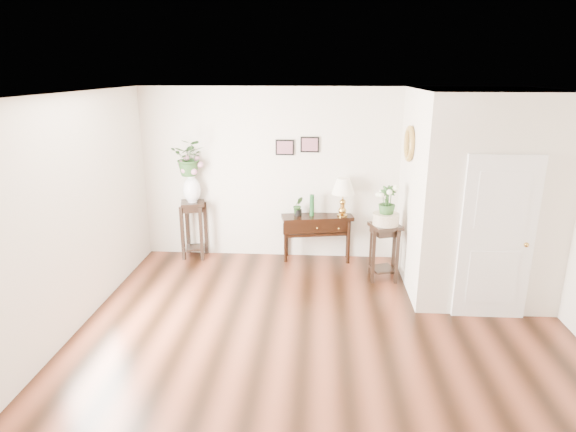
# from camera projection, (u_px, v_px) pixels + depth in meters

# --- Properties ---
(floor) EXTENTS (6.00, 5.50, 0.02)m
(floor) POSITION_uv_depth(u_px,v_px,m) (324.00, 343.00, 5.60)
(floor) COLOR brown
(floor) RESTS_ON ground
(ceiling) EXTENTS (6.00, 5.50, 0.02)m
(ceiling) POSITION_uv_depth(u_px,v_px,m) (330.00, 95.00, 4.78)
(ceiling) COLOR white
(ceiling) RESTS_ON ground
(wall_back) EXTENTS (6.00, 0.02, 2.80)m
(wall_back) POSITION_uv_depth(u_px,v_px,m) (325.00, 175.00, 7.81)
(wall_back) COLOR silver
(wall_back) RESTS_ON ground
(wall_front) EXTENTS (6.00, 0.02, 2.80)m
(wall_front) POSITION_uv_depth(u_px,v_px,m) (332.00, 392.00, 2.57)
(wall_front) COLOR silver
(wall_front) RESTS_ON ground
(wall_left) EXTENTS (0.02, 5.50, 2.80)m
(wall_left) POSITION_uv_depth(u_px,v_px,m) (58.00, 223.00, 5.38)
(wall_left) COLOR silver
(wall_left) RESTS_ON ground
(partition) EXTENTS (1.80, 1.95, 2.80)m
(partition) POSITION_uv_depth(u_px,v_px,m) (475.00, 192.00, 6.75)
(partition) COLOR silver
(partition) RESTS_ON floor
(door) EXTENTS (0.90, 0.05, 2.10)m
(door) POSITION_uv_depth(u_px,v_px,m) (497.00, 239.00, 5.90)
(door) COLOR white
(door) RESTS_ON floor
(art_print_left) EXTENTS (0.30, 0.02, 0.25)m
(art_print_left) POSITION_uv_depth(u_px,v_px,m) (285.00, 147.00, 7.70)
(art_print_left) COLOR black
(art_print_left) RESTS_ON wall_back
(art_print_right) EXTENTS (0.30, 0.02, 0.25)m
(art_print_right) POSITION_uv_depth(u_px,v_px,m) (310.00, 145.00, 7.66)
(art_print_right) COLOR black
(art_print_right) RESTS_ON wall_back
(wall_ornament) EXTENTS (0.07, 0.51, 0.51)m
(wall_ornament) POSITION_uv_depth(u_px,v_px,m) (409.00, 144.00, 6.74)
(wall_ornament) COLOR tan
(wall_ornament) RESTS_ON partition
(console_table) EXTENTS (1.20, 0.59, 0.76)m
(console_table) POSITION_uv_depth(u_px,v_px,m) (317.00, 238.00, 7.95)
(console_table) COLOR black
(console_table) RESTS_ON floor
(table_lamp) EXTENTS (0.38, 0.38, 0.64)m
(table_lamp) POSITION_uv_depth(u_px,v_px,m) (343.00, 195.00, 7.71)
(table_lamp) COLOR #B18636
(table_lamp) RESTS_ON console_table
(green_vase) EXTENTS (0.09, 0.09, 0.35)m
(green_vase) POSITION_uv_depth(u_px,v_px,m) (312.00, 206.00, 7.79)
(green_vase) COLOR #1A4B23
(green_vase) RESTS_ON console_table
(potted_plant) EXTENTS (0.20, 0.18, 0.30)m
(potted_plant) POSITION_uv_depth(u_px,v_px,m) (298.00, 207.00, 7.81)
(potted_plant) COLOR #264B20
(potted_plant) RESTS_ON console_table
(plant_stand_a) EXTENTS (0.46, 0.46, 0.96)m
(plant_stand_a) POSITION_uv_depth(u_px,v_px,m) (194.00, 229.00, 8.05)
(plant_stand_a) COLOR black
(plant_stand_a) RESTS_ON floor
(porcelain_vase) EXTENTS (0.29, 0.29, 0.49)m
(porcelain_vase) POSITION_uv_depth(u_px,v_px,m) (192.00, 188.00, 7.84)
(porcelain_vase) COLOR white
(porcelain_vase) RESTS_ON plant_stand_a
(lily_arrangement) EXTENTS (0.58, 0.51, 0.60)m
(lily_arrangement) POSITION_uv_depth(u_px,v_px,m) (190.00, 160.00, 7.70)
(lily_arrangement) COLOR #264B20
(lily_arrangement) RESTS_ON porcelain_vase
(plant_stand_b) EXTENTS (0.51, 0.51, 0.86)m
(plant_stand_b) POSITION_uv_depth(u_px,v_px,m) (384.00, 252.00, 7.21)
(plant_stand_b) COLOR black
(plant_stand_b) RESTS_ON floor
(ceramic_bowl) EXTENTS (0.42, 0.42, 0.17)m
(ceramic_bowl) POSITION_uv_depth(u_px,v_px,m) (386.00, 219.00, 7.06)
(ceramic_bowl) COLOR silver
(ceramic_bowl) RESTS_ON plant_stand_b
(narcissus) EXTENTS (0.32, 0.32, 0.46)m
(narcissus) POSITION_uv_depth(u_px,v_px,m) (387.00, 202.00, 6.99)
(narcissus) COLOR #264B20
(narcissus) RESTS_ON ceramic_bowl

